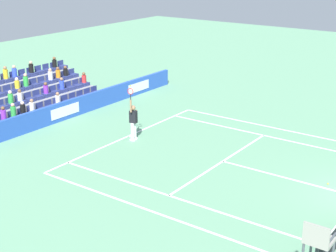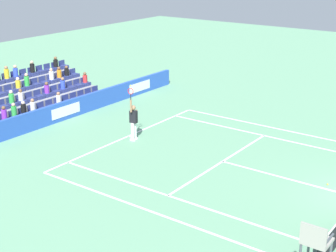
% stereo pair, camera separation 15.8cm
% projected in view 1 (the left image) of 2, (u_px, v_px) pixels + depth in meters
% --- Properties ---
extents(line_baseline, '(10.97, 0.10, 0.01)m').
position_uv_depth(line_baseline, '(128.00, 136.00, 25.71)').
color(line_baseline, white).
rests_on(line_baseline, ground).
extents(line_service, '(8.23, 0.10, 0.01)m').
position_uv_depth(line_service, '(223.00, 161.00, 22.68)').
color(line_service, white).
rests_on(line_service, ground).
extents(line_centre_service, '(0.10, 6.40, 0.01)m').
position_uv_depth(line_centre_service, '(291.00, 179.00, 20.92)').
color(line_centre_service, white).
rests_on(line_centre_service, ground).
extents(line_singles_sideline_left, '(0.10, 11.89, 0.01)m').
position_uv_depth(line_singles_sideline_left, '(179.00, 199.00, 19.27)').
color(line_singles_sideline_left, white).
rests_on(line_singles_sideline_left, ground).
extents(line_singles_sideline_right, '(0.10, 11.89, 0.01)m').
position_uv_depth(line_singles_sideline_right, '(272.00, 137.00, 25.59)').
color(line_singles_sideline_right, white).
rests_on(line_singles_sideline_right, ground).
extents(line_doubles_sideline_left, '(0.10, 11.89, 0.01)m').
position_uv_depth(line_doubles_sideline_left, '(157.00, 213.00, 18.22)').
color(line_doubles_sideline_left, white).
rests_on(line_doubles_sideline_left, ground).
extents(line_doubles_sideline_right, '(0.10, 11.89, 0.01)m').
position_uv_depth(line_doubles_sideline_right, '(283.00, 130.00, 26.64)').
color(line_doubles_sideline_right, white).
rests_on(line_doubles_sideline_right, ground).
extents(line_centre_mark, '(0.10, 0.20, 0.01)m').
position_uv_depth(line_centre_mark, '(130.00, 137.00, 25.65)').
color(line_centre_mark, white).
rests_on(line_centre_mark, ground).
extents(sponsor_barrier, '(19.29, 0.22, 1.03)m').
position_uv_depth(sponsor_barrier, '(64.00, 111.00, 28.05)').
color(sponsor_barrier, blue).
rests_on(sponsor_barrier, ground).
extents(tennis_player, '(0.53, 0.39, 2.85)m').
position_uv_depth(tennis_player, '(133.00, 121.00, 24.89)').
color(tennis_player, white).
rests_on(tennis_player, ground).
extents(umpire_chair, '(0.70, 0.70, 2.34)m').
position_uv_depth(umpire_chair, '(318.00, 249.00, 13.32)').
color(umpire_chair, '#474C54').
rests_on(umpire_chair, ground).
extents(stadium_stand, '(8.06, 3.80, 2.61)m').
position_uv_depth(stadium_stand, '(28.00, 99.00, 29.60)').
color(stadium_stand, gray).
rests_on(stadium_stand, ground).
extents(loose_tennis_ball, '(0.07, 0.07, 0.07)m').
position_uv_depth(loose_tennis_ball, '(328.00, 184.00, 20.43)').
color(loose_tennis_ball, '#D1E533').
rests_on(loose_tennis_ball, ground).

